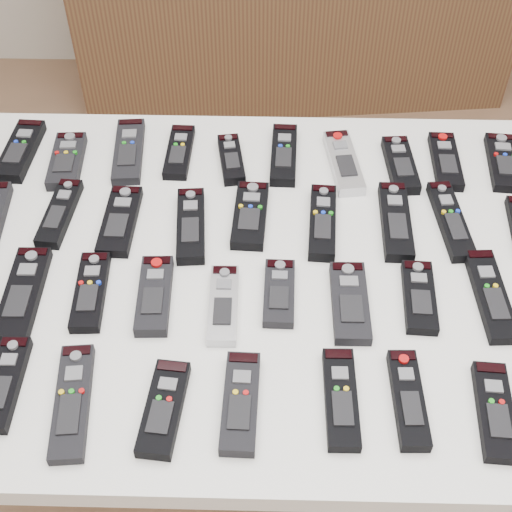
{
  "coord_description": "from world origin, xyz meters",
  "views": [
    {
      "loc": [
        -0.1,
        -0.77,
        1.73
      ],
      "look_at": [
        -0.12,
        0.09,
        0.8
      ],
      "focal_mm": 50.0,
      "sensor_mm": 36.0,
      "label": 1
    }
  ],
  "objects_px": {
    "remote_31": "(72,402)",
    "remote_34": "(341,398)",
    "remote_0": "(21,151)",
    "remote_36": "(495,411)",
    "remote_23": "(223,305)",
    "remote_13": "(191,225)",
    "remote_6": "(344,163)",
    "remote_16": "(396,221)",
    "remote_11": "(60,213)",
    "remote_2": "(129,151)",
    "remote_5": "(284,155)",
    "remote_15": "(322,222)",
    "remote_4": "(231,159)",
    "remote_17": "(451,221)",
    "remote_1": "(67,161)",
    "remote_3": "(179,152)",
    "remote_25": "(350,302)",
    "remote_24": "(279,293)",
    "remote_9": "(504,162)",
    "remote_8": "(446,161)",
    "remote_20": "(23,293)",
    "remote_26": "(419,297)",
    "remote_12": "(120,221)",
    "table": "(256,284)",
    "remote_21": "(90,291)",
    "remote_30": "(5,384)",
    "remote_14": "(250,215)",
    "remote_7": "(400,165)",
    "remote_32": "(164,408)",
    "remote_35": "(408,399)",
    "remote_27": "(491,295)",
    "remote_22": "(154,295)"
  },
  "relations": [
    {
      "from": "remote_31",
      "to": "remote_34",
      "type": "relative_size",
      "value": 1.15
    },
    {
      "from": "remote_0",
      "to": "remote_36",
      "type": "bearing_deg",
      "value": -31.37
    },
    {
      "from": "remote_23",
      "to": "remote_13",
      "type": "bearing_deg",
      "value": 110.25
    },
    {
      "from": "remote_6",
      "to": "remote_16",
      "type": "relative_size",
      "value": 0.95
    },
    {
      "from": "remote_11",
      "to": "remote_2",
      "type": "bearing_deg",
      "value": 65.73
    },
    {
      "from": "remote_5",
      "to": "remote_36",
      "type": "xyz_separation_m",
      "value": [
        0.32,
        -0.59,
        -0.0
      ]
    },
    {
      "from": "remote_11",
      "to": "remote_15",
      "type": "xyz_separation_m",
      "value": [
        0.5,
        -0.01,
        0.0
      ]
    },
    {
      "from": "remote_4",
      "to": "remote_23",
      "type": "xyz_separation_m",
      "value": [
        0.0,
        -0.38,
        -0.0
      ]
    },
    {
      "from": "remote_17",
      "to": "remote_34",
      "type": "xyz_separation_m",
      "value": [
        -0.23,
        -0.39,
        0.0
      ]
    },
    {
      "from": "remote_1",
      "to": "remote_11",
      "type": "bearing_deg",
      "value": -86.74
    },
    {
      "from": "remote_3",
      "to": "remote_16",
      "type": "relative_size",
      "value": 0.83
    },
    {
      "from": "remote_0",
      "to": "remote_5",
      "type": "xyz_separation_m",
      "value": [
        0.55,
        -0.0,
        -0.0
      ]
    },
    {
      "from": "remote_1",
      "to": "remote_31",
      "type": "distance_m",
      "value": 0.58
    },
    {
      "from": "remote_1",
      "to": "remote_25",
      "type": "height_order",
      "value": "remote_1"
    },
    {
      "from": "remote_0",
      "to": "remote_24",
      "type": "height_order",
      "value": "remote_0"
    },
    {
      "from": "remote_6",
      "to": "remote_9",
      "type": "bearing_deg",
      "value": -6.03
    },
    {
      "from": "remote_31",
      "to": "remote_8",
      "type": "bearing_deg",
      "value": 36.14
    },
    {
      "from": "remote_3",
      "to": "remote_34",
      "type": "xyz_separation_m",
      "value": [
        0.3,
        -0.58,
        0.0
      ]
    },
    {
      "from": "remote_13",
      "to": "remote_23",
      "type": "relative_size",
      "value": 1.12
    },
    {
      "from": "remote_8",
      "to": "remote_20",
      "type": "xyz_separation_m",
      "value": [
        -0.78,
        -0.37,
        0.0
      ]
    },
    {
      "from": "remote_16",
      "to": "remote_26",
      "type": "bearing_deg",
      "value": -82.11
    },
    {
      "from": "remote_1",
      "to": "remote_3",
      "type": "height_order",
      "value": "remote_1"
    },
    {
      "from": "remote_11",
      "to": "remote_12",
      "type": "bearing_deg",
      "value": -3.91
    },
    {
      "from": "remote_3",
      "to": "remote_4",
      "type": "xyz_separation_m",
      "value": [
        0.11,
        -0.02,
        0.0
      ]
    },
    {
      "from": "remote_20",
      "to": "table",
      "type": "bearing_deg",
      "value": 11.7
    },
    {
      "from": "remote_16",
      "to": "remote_21",
      "type": "height_order",
      "value": "remote_16"
    },
    {
      "from": "remote_3",
      "to": "remote_30",
      "type": "xyz_separation_m",
      "value": [
        -0.22,
        -0.57,
        0.0
      ]
    },
    {
      "from": "remote_3",
      "to": "remote_23",
      "type": "height_order",
      "value": "remote_23"
    },
    {
      "from": "remote_14",
      "to": "remote_16",
      "type": "xyz_separation_m",
      "value": [
        0.28,
        -0.01,
        0.0
      ]
    },
    {
      "from": "remote_7",
      "to": "remote_24",
      "type": "height_order",
      "value": "remote_7"
    },
    {
      "from": "remote_16",
      "to": "remote_32",
      "type": "bearing_deg",
      "value": -132.24
    },
    {
      "from": "remote_24",
      "to": "remote_34",
      "type": "relative_size",
      "value": 0.82
    },
    {
      "from": "remote_8",
      "to": "remote_31",
      "type": "relative_size",
      "value": 0.85
    },
    {
      "from": "remote_35",
      "to": "remote_25",
      "type": "bearing_deg",
      "value": 110.78
    },
    {
      "from": "remote_13",
      "to": "remote_32",
      "type": "height_order",
      "value": "remote_13"
    },
    {
      "from": "remote_9",
      "to": "remote_32",
      "type": "bearing_deg",
      "value": -132.46
    },
    {
      "from": "remote_26",
      "to": "remote_21",
      "type": "bearing_deg",
      "value": -176.87
    },
    {
      "from": "remote_1",
      "to": "remote_21",
      "type": "xyz_separation_m",
      "value": [
        0.11,
        -0.35,
        -0.0
      ]
    },
    {
      "from": "remote_31",
      "to": "remote_36",
      "type": "xyz_separation_m",
      "value": [
        0.64,
        -0.0,
        0.0
      ]
    },
    {
      "from": "remote_4",
      "to": "remote_16",
      "type": "distance_m",
      "value": 0.36
    },
    {
      "from": "remote_7",
      "to": "remote_21",
      "type": "distance_m",
      "value": 0.67
    },
    {
      "from": "remote_24",
      "to": "remote_27",
      "type": "bearing_deg",
      "value": 1.82
    },
    {
      "from": "remote_7",
      "to": "remote_21",
      "type": "xyz_separation_m",
      "value": [
        -0.57,
        -0.35,
        -0.0
      ]
    },
    {
      "from": "remote_32",
      "to": "remote_8",
      "type": "bearing_deg",
      "value": 54.62
    },
    {
      "from": "remote_27",
      "to": "remote_24",
      "type": "bearing_deg",
      "value": 177.79
    },
    {
      "from": "remote_22",
      "to": "remote_9",
      "type": "bearing_deg",
      "value": 26.76
    },
    {
      "from": "remote_9",
      "to": "remote_22",
      "type": "relative_size",
      "value": 1.03
    },
    {
      "from": "remote_12",
      "to": "remote_15",
      "type": "distance_m",
      "value": 0.38
    },
    {
      "from": "remote_15",
      "to": "remote_20",
      "type": "bearing_deg",
      "value": -157.01
    },
    {
      "from": "remote_6",
      "to": "remote_9",
      "type": "distance_m",
      "value": 0.33
    }
  ]
}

